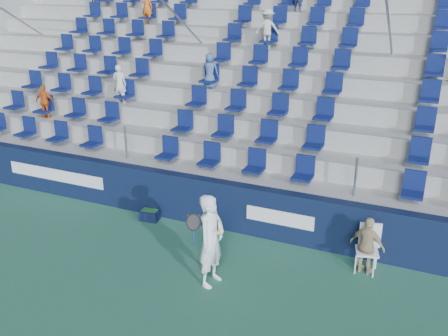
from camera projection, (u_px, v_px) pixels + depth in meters
name	position (u px, v px, depth m)	size (l,w,h in m)	color
ground	(155.00, 297.00, 9.56)	(70.00, 70.00, 0.00)	#2B664D
sponsor_wall	(222.00, 205.00, 12.03)	(24.00, 0.32, 1.20)	#0E1835
grandstand	(288.00, 99.00, 15.84)	(24.00, 8.17, 6.63)	#A5A5A0
tennis_player	(211.00, 240.00, 9.67)	(0.69, 0.74, 1.91)	white
line_judge_chair	(368.00, 244.00, 10.28)	(0.54, 0.56, 1.02)	white
line_judge	(367.00, 246.00, 10.13)	(0.73, 0.30, 1.25)	tan
ball_bin	(150.00, 214.00, 12.55)	(0.51, 0.36, 0.27)	#0E1534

